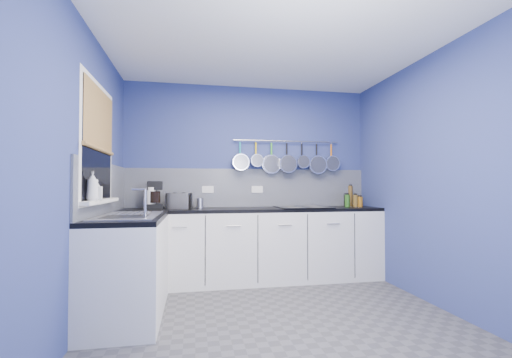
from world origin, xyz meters
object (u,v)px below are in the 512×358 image
object	(u,v)px
soap_bottle_b	(97,190)
toaster	(179,201)
hob	(303,207)
soap_bottle_a	(92,186)
canister	(200,203)
coffee_maker	(154,195)
paper_towel	(151,198)

from	to	relation	value
soap_bottle_b	toaster	distance (m)	1.31
soap_bottle_b	hob	world-z (taller)	soap_bottle_b
soap_bottle_a	canister	bearing A→B (deg)	56.48
coffee_maker	toaster	distance (m)	0.30
coffee_maker	hob	size ratio (longest dim) A/B	0.51
paper_towel	toaster	bearing A→B (deg)	11.15
soap_bottle_a	canister	distance (m)	1.60
soap_bottle_b	hob	size ratio (longest dim) A/B	0.27
paper_towel	coffee_maker	size ratio (longest dim) A/B	0.78
soap_bottle_b	canister	distance (m)	1.49
paper_towel	soap_bottle_a	bearing A→B (deg)	-104.09
soap_bottle_a	soap_bottle_b	bearing A→B (deg)	90.00
canister	hob	distance (m)	1.29
soap_bottle_a	hob	size ratio (longest dim) A/B	0.37
soap_bottle_b	canister	size ratio (longest dim) A/B	1.41
toaster	soap_bottle_a	bearing A→B (deg)	-96.40
soap_bottle_b	toaster	bearing A→B (deg)	61.24
paper_towel	toaster	distance (m)	0.33
coffee_maker	toaster	bearing A→B (deg)	-0.67
soap_bottle_b	canister	world-z (taller)	soap_bottle_b
paper_towel	toaster	world-z (taller)	paper_towel
soap_bottle_a	hob	world-z (taller)	soap_bottle_a
hob	paper_towel	bearing A→B (deg)	179.16
soap_bottle_b	paper_towel	size ratio (longest dim) A/B	0.67
soap_bottle_a	soap_bottle_b	world-z (taller)	soap_bottle_a
canister	hob	xyz separation A→B (m)	(1.28, -0.14, -0.05)
soap_bottle_b	hob	xyz separation A→B (m)	(2.16, 1.05, -0.23)
soap_bottle_b	canister	xyz separation A→B (m)	(0.88, 1.19, -0.18)
soap_bottle_a	soap_bottle_b	xyz separation A→B (m)	(0.00, 0.13, -0.03)
soap_bottle_a	canister	size ratio (longest dim) A/B	1.97
paper_towel	hob	size ratio (longest dim) A/B	0.40
soap_bottle_b	coffee_maker	bearing A→B (deg)	72.85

